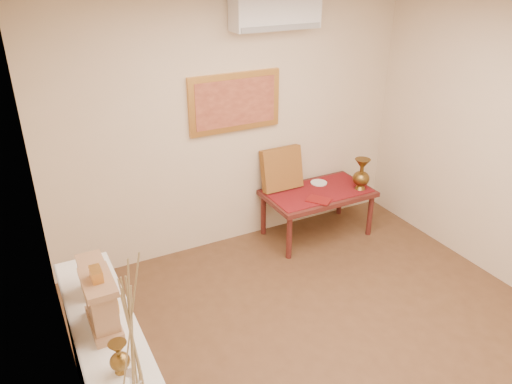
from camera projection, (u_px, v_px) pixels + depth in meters
floor at (357, 365)px, 3.99m from camera, size 4.50×4.50×0.00m
ceiling at (399, 8)px, 2.81m from camera, size 4.50×4.50×0.00m
wall_back at (234, 125)px, 5.20m from camera, size 4.00×0.02×2.70m
wall_left at (69, 303)px, 2.58m from camera, size 0.02×4.50×2.70m
white_vase at (135, 361)px, 2.03m from camera, size 0.19×0.19×1.02m
brass_urn_small at (119, 354)px, 2.59m from camera, size 0.11×0.11×0.25m
table_cloth at (318, 191)px, 5.61m from camera, size 1.14×0.59×0.01m
brass_urn_tall at (362, 171)px, 5.56m from camera, size 0.19×0.19×0.44m
plate at (319, 183)px, 5.78m from camera, size 0.19×0.19×0.01m
menu at (319, 200)px, 5.38m from camera, size 0.29×0.31×0.01m
cushion at (282, 169)px, 5.56m from camera, size 0.48×0.20×0.49m
mantel_clock at (101, 303)px, 2.89m from camera, size 0.17×0.36×0.41m
wooden_chest at (93, 275)px, 3.22m from camera, size 0.16×0.21×0.24m
low_table at (318, 197)px, 5.64m from camera, size 1.20×0.70×0.55m
painting at (235, 102)px, 5.07m from camera, size 1.00×0.06×0.60m
ac_unit at (276, 13)px, 4.78m from camera, size 0.90×0.25×0.30m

